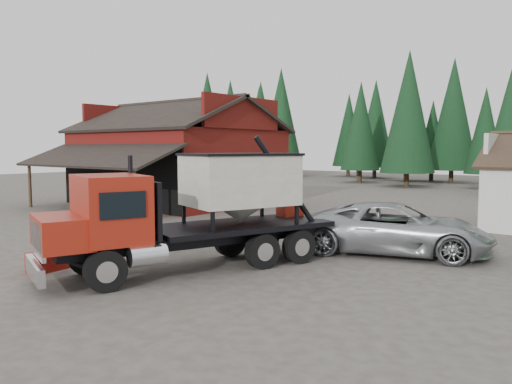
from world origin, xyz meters
The scene contains 9 objects.
ground centered at (0.00, 0.00, 0.00)m, with size 120.00×120.00×0.00m, color #484338.
red_barn centered at (-11.00, 9.90, 2.69)m, with size 12.80×13.63×7.18m.
conifer_backdrop centered at (0.00, 42.00, 0.00)m, with size 76.00×16.00×16.00m, color black, non-canonical shape.
near_pine_a centered at (-22.00, 28.00, 6.39)m, with size 4.40×4.40×11.40m.
near_pine_b centered at (6.00, 30.00, 5.89)m, with size 3.96×3.96×10.40m.
near_pine_d centered at (-4.00, 34.00, 7.39)m, with size 5.28×5.28×13.40m.
feed_truck centered at (4.02, -2.98, 1.97)m, with size 5.51×9.63×4.22m.
silver_car centered at (8.00, 3.13, 0.92)m, with size 3.06×6.63×1.84m, color #A1A4A8.
equip_box centered at (0.54, -6.00, 0.30)m, with size 0.70×1.10×0.60m, color maroon.
Camera 1 is at (15.17, -13.86, 3.79)m, focal length 35.00 mm.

